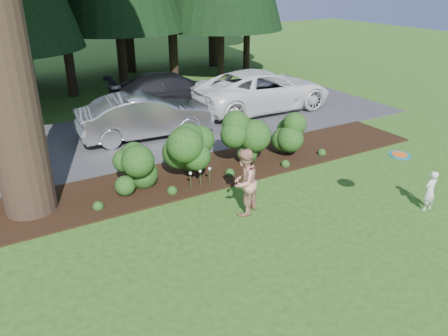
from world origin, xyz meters
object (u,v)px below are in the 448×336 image
Objects in this scene: car_dark_suv at (173,92)px; car_white_suv at (263,90)px; car_silver_wagon at (145,116)px; child at (430,191)px; frisbee at (400,155)px; adult at (244,182)px.

car_white_suv is at bearing -112.70° from car_dark_suv.
car_dark_suv is (2.30, 2.65, 0.02)m from car_silver_wagon.
child is at bearing 172.06° from car_white_suv.
car_white_suv is 9.68m from child.
car_silver_wagon is 9.85× the size of frisbee.
car_dark_suv is at bearing -135.22° from adult.
car_dark_suv reaches higher than car_silver_wagon.
car_silver_wagon is 2.80× the size of adult.
car_silver_wagon is 0.77× the size of car_white_suv.
frisbee reaches higher than car_white_suv.
car_white_suv is 3.65× the size of adult.
child is at bearing 120.29° from adult.
frisbee is (-1.39, 0.03, 1.25)m from child.
adult is (0.06, -6.56, 0.04)m from car_silver_wagon.
car_white_suv reaches higher than adult.
car_dark_suv is at bearing -36.91° from car_silver_wagon.
car_silver_wagon reaches higher than child.
frisbee reaches higher than car_silver_wagon.
car_white_suv reaches higher than car_silver_wagon.
frisbee reaches higher than child.
car_white_suv is 3.91m from car_dark_suv.
car_white_suv is 5.85× the size of child.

